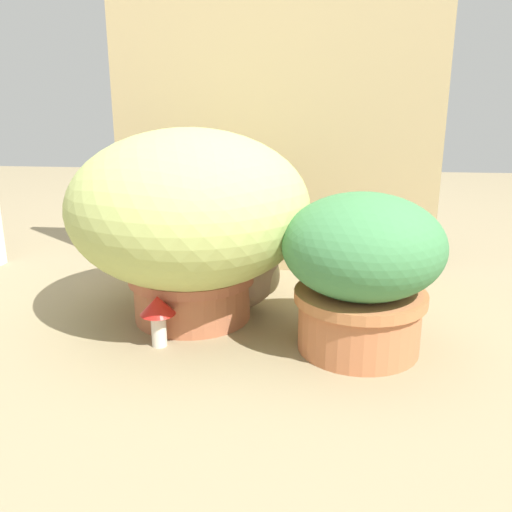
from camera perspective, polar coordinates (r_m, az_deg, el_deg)
ground_plane at (r=1.35m, az=-2.58°, el=-8.29°), size 6.00×6.00×0.00m
cardboard_backdrop at (r=1.76m, az=1.99°, el=14.14°), size 1.03×0.03×0.98m
grass_planter at (r=1.39m, az=-6.88°, el=4.21°), size 0.60×0.60×0.49m
leafy_planter at (r=1.24m, az=10.92°, el=-1.17°), size 0.36×0.36×0.36m
cat at (r=1.46m, az=-2.02°, el=-1.11°), size 0.39×0.21×0.32m
mushroom_ornament_red at (r=1.28m, az=-10.13°, el=-5.67°), size 0.08×0.08×0.12m
mushroom_ornament_pink at (r=1.38m, az=-8.23°, el=-3.73°), size 0.11×0.11×0.13m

